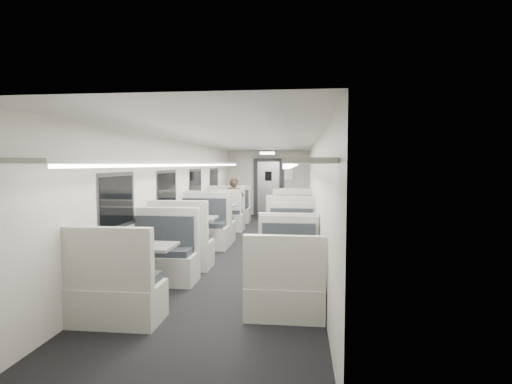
% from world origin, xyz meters
% --- Properties ---
extents(room, '(3.24, 12.24, 2.64)m').
position_xyz_m(room, '(0.00, 0.00, 1.20)').
color(room, black).
rests_on(room, ground).
extents(booth_left_a, '(1.09, 2.22, 1.18)m').
position_xyz_m(booth_left_a, '(-1.00, 3.22, 0.40)').
color(booth_left_a, '#B4B3A9').
rests_on(booth_left_a, room).
extents(booth_left_b, '(1.16, 2.36, 1.26)m').
position_xyz_m(booth_left_b, '(-1.00, 1.48, 0.42)').
color(booth_left_b, '#B4B3A9').
rests_on(booth_left_b, room).
extents(booth_left_c, '(1.15, 2.34, 1.25)m').
position_xyz_m(booth_left_c, '(-1.00, -0.92, 0.42)').
color(booth_left_c, '#B4B3A9').
rests_on(booth_left_c, room).
extents(booth_left_d, '(1.09, 2.21, 1.18)m').
position_xyz_m(booth_left_d, '(-1.00, -3.52, 0.40)').
color(booth_left_d, '#B4B3A9').
rests_on(booth_left_d, room).
extents(booth_right_a, '(1.03, 2.09, 1.12)m').
position_xyz_m(booth_right_a, '(1.00, 3.11, 0.37)').
color(booth_right_a, '#B4B3A9').
rests_on(booth_right_a, room).
extents(booth_right_b, '(1.11, 2.25, 1.20)m').
position_xyz_m(booth_right_b, '(1.00, 0.89, 0.40)').
color(booth_right_b, '#B4B3A9').
rests_on(booth_right_b, room).
extents(booth_right_c, '(1.00, 2.03, 1.09)m').
position_xyz_m(booth_right_c, '(1.00, -1.31, 0.36)').
color(booth_right_c, '#B4B3A9').
rests_on(booth_right_c, room).
extents(booth_right_d, '(0.97, 1.97, 1.05)m').
position_xyz_m(booth_right_d, '(1.00, -3.22, 0.35)').
color(booth_right_d, '#B4B3A9').
rests_on(booth_right_d, room).
extents(passenger, '(0.60, 0.44, 1.53)m').
position_xyz_m(passenger, '(-0.70, 2.47, 0.76)').
color(passenger, black).
rests_on(passenger, room).
extents(window_a, '(0.02, 1.18, 0.84)m').
position_xyz_m(window_a, '(-1.49, 3.40, 1.35)').
color(window_a, black).
rests_on(window_a, room).
extents(window_b, '(0.02, 1.18, 0.84)m').
position_xyz_m(window_b, '(-1.49, 1.20, 1.35)').
color(window_b, black).
rests_on(window_b, room).
extents(window_c, '(0.02, 1.18, 0.84)m').
position_xyz_m(window_c, '(-1.49, -1.00, 1.35)').
color(window_c, black).
rests_on(window_c, room).
extents(window_d, '(0.02, 1.18, 0.84)m').
position_xyz_m(window_d, '(-1.49, -3.20, 1.35)').
color(window_d, black).
rests_on(window_d, room).
extents(luggage_rack_left, '(0.46, 10.40, 0.09)m').
position_xyz_m(luggage_rack_left, '(-1.24, -0.30, 1.92)').
color(luggage_rack_left, '#B4B3A9').
rests_on(luggage_rack_left, room).
extents(luggage_rack_right, '(0.46, 10.40, 0.09)m').
position_xyz_m(luggage_rack_right, '(1.24, -0.30, 1.92)').
color(luggage_rack_right, '#B4B3A9').
rests_on(luggage_rack_right, room).
extents(vestibule_door, '(1.10, 0.13, 2.10)m').
position_xyz_m(vestibule_door, '(0.00, 5.93, 1.04)').
color(vestibule_door, black).
rests_on(vestibule_door, room).
extents(exit_sign, '(0.62, 0.12, 0.16)m').
position_xyz_m(exit_sign, '(0.00, 5.44, 2.28)').
color(exit_sign, black).
rests_on(exit_sign, room).
extents(wall_notice, '(0.32, 0.02, 0.40)m').
position_xyz_m(wall_notice, '(0.75, 5.92, 1.50)').
color(wall_notice, white).
rests_on(wall_notice, room).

